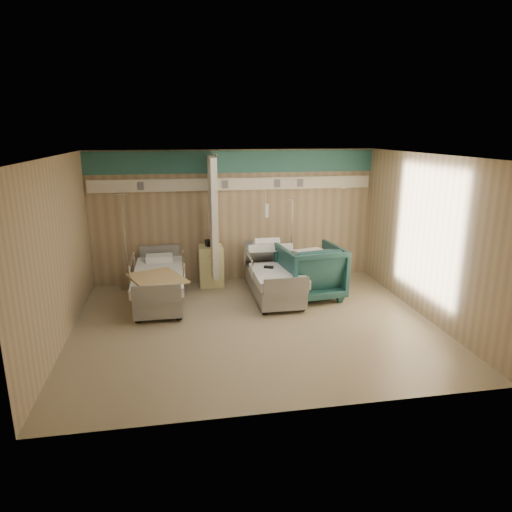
{
  "coord_description": "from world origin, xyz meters",
  "views": [
    {
      "loc": [
        -1.21,
        -7.02,
        3.16
      ],
      "look_at": [
        0.13,
        0.6,
        1.04
      ],
      "focal_mm": 32.0,
      "sensor_mm": 36.0,
      "label": 1
    }
  ],
  "objects_px": {
    "bedside_cabinet": "(211,266)",
    "iv_stand_left": "(128,270)",
    "bed_left": "(159,287)",
    "iv_stand_right": "(291,264)",
    "bed_right": "(273,281)",
    "visitor_armchair": "(310,271)"
  },
  "relations": [
    {
      "from": "bed_right",
      "to": "visitor_armchair",
      "type": "xyz_separation_m",
      "value": [
        0.69,
        -0.15,
        0.21
      ]
    },
    {
      "from": "bed_left",
      "to": "iv_stand_right",
      "type": "relative_size",
      "value": 1.21
    },
    {
      "from": "bed_right",
      "to": "bedside_cabinet",
      "type": "bearing_deg",
      "value": 141.95
    },
    {
      "from": "iv_stand_left",
      "to": "bed_right",
      "type": "bearing_deg",
      "value": -18.54
    },
    {
      "from": "bed_right",
      "to": "bedside_cabinet",
      "type": "distance_m",
      "value": 1.46
    },
    {
      "from": "bed_left",
      "to": "iv_stand_left",
      "type": "height_order",
      "value": "iv_stand_left"
    },
    {
      "from": "bed_right",
      "to": "visitor_armchair",
      "type": "height_order",
      "value": "visitor_armchair"
    },
    {
      "from": "bed_left",
      "to": "visitor_armchair",
      "type": "height_order",
      "value": "visitor_armchair"
    },
    {
      "from": "bedside_cabinet",
      "to": "visitor_armchair",
      "type": "height_order",
      "value": "visitor_armchair"
    },
    {
      "from": "bed_left",
      "to": "bedside_cabinet",
      "type": "xyz_separation_m",
      "value": [
        1.05,
        0.9,
        0.11
      ]
    },
    {
      "from": "bed_left",
      "to": "visitor_armchair",
      "type": "bearing_deg",
      "value": -3.04
    },
    {
      "from": "bed_right",
      "to": "visitor_armchair",
      "type": "bearing_deg",
      "value": -12.51
    },
    {
      "from": "iv_stand_left",
      "to": "bedside_cabinet",
      "type": "bearing_deg",
      "value": -1.92
    },
    {
      "from": "visitor_armchair",
      "to": "iv_stand_left",
      "type": "xyz_separation_m",
      "value": [
        -3.55,
        1.11,
        -0.12
      ]
    },
    {
      "from": "bed_right",
      "to": "iv_stand_right",
      "type": "xyz_separation_m",
      "value": [
        0.59,
        0.94,
        0.05
      ]
    },
    {
      "from": "bed_left",
      "to": "iv_stand_right",
      "type": "height_order",
      "value": "iv_stand_right"
    },
    {
      "from": "bed_right",
      "to": "bed_left",
      "type": "bearing_deg",
      "value": 180.0
    },
    {
      "from": "iv_stand_right",
      "to": "iv_stand_left",
      "type": "xyz_separation_m",
      "value": [
        -3.44,
        0.02,
        0.04
      ]
    },
    {
      "from": "iv_stand_right",
      "to": "iv_stand_left",
      "type": "relative_size",
      "value": 0.9
    },
    {
      "from": "bedside_cabinet",
      "to": "iv_stand_left",
      "type": "bearing_deg",
      "value": 178.08
    },
    {
      "from": "bed_left",
      "to": "iv_stand_right",
      "type": "bearing_deg",
      "value": 18.65
    },
    {
      "from": "bed_right",
      "to": "iv_stand_right",
      "type": "relative_size",
      "value": 1.21
    }
  ]
}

